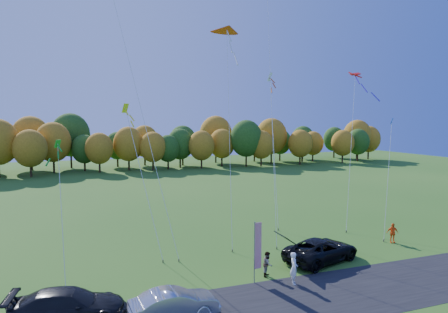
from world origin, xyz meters
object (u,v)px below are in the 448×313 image
object	(u,v)px
person_east	(392,233)
feather_flag	(257,245)
silver_sedan	(175,304)
black_suv	(321,250)

from	to	relation	value
person_east	feather_flag	world-z (taller)	feather_flag
silver_sedan	feather_flag	bearing A→B (deg)	-69.66
black_suv	person_east	distance (m)	7.88
black_suv	person_east	size ratio (longest dim) A/B	3.63
person_east	feather_flag	size ratio (longest dim) A/B	0.42
black_suv	silver_sedan	size ratio (longest dim) A/B	1.31
silver_sedan	person_east	world-z (taller)	person_east
black_suv	feather_flag	bearing A→B (deg)	90.67
black_suv	silver_sedan	world-z (taller)	black_suv
silver_sedan	feather_flag	distance (m)	6.40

